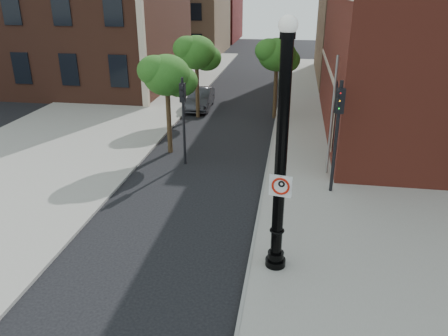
% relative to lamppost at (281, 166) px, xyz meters
% --- Properties ---
extents(ground, '(120.00, 120.00, 0.00)m').
position_rel_lamppost_xyz_m(ground, '(-2.83, 0.31, -3.36)').
color(ground, black).
rests_on(ground, ground).
extents(sidewalk_right, '(8.00, 60.00, 0.12)m').
position_rel_lamppost_xyz_m(sidewalk_right, '(3.17, 10.31, -3.30)').
color(sidewalk_right, gray).
rests_on(sidewalk_right, ground).
extents(sidewalk_left, '(10.00, 50.00, 0.12)m').
position_rel_lamppost_xyz_m(sidewalk_left, '(-11.83, 18.31, -3.30)').
color(sidewalk_left, gray).
rests_on(sidewalk_left, ground).
extents(curb_edge, '(0.10, 60.00, 0.14)m').
position_rel_lamppost_xyz_m(curb_edge, '(-0.78, 10.31, -3.29)').
color(curb_edge, gray).
rests_on(curb_edge, ground).
extents(bg_building_tan_a, '(12.00, 12.00, 12.00)m').
position_rel_lamppost_xyz_m(bg_building_tan_a, '(-14.83, 44.31, 2.64)').
color(bg_building_tan_a, '#9C7655').
rests_on(bg_building_tan_a, ground).
extents(bg_building_red, '(12.00, 12.00, 10.00)m').
position_rel_lamppost_xyz_m(bg_building_red, '(-14.83, 58.31, 1.64)').
color(bg_building_red, maroon).
rests_on(bg_building_red, ground).
extents(lamppost, '(0.62, 0.62, 7.27)m').
position_rel_lamppost_xyz_m(lamppost, '(0.00, 0.00, 0.00)').
color(lamppost, black).
rests_on(lamppost, ground).
extents(no_parking_sign, '(0.63, 0.15, 0.64)m').
position_rel_lamppost_xyz_m(no_parking_sign, '(0.03, -0.18, -0.52)').
color(no_parking_sign, white).
rests_on(no_parking_sign, ground).
extents(parked_car, '(1.67, 4.30, 1.40)m').
position_rel_lamppost_xyz_m(parked_car, '(-6.10, 17.77, -2.66)').
color(parked_car, '#2C2C31').
rests_on(parked_car, ground).
extents(traffic_signal_left, '(0.26, 0.34, 4.14)m').
position_rel_lamppost_xyz_m(traffic_signal_left, '(-4.71, 7.72, -0.57)').
color(traffic_signal_left, black).
rests_on(traffic_signal_left, ground).
extents(traffic_signal_right, '(0.37, 0.41, 4.66)m').
position_rel_lamppost_xyz_m(traffic_signal_right, '(1.97, 5.53, -0.22)').
color(traffic_signal_right, black).
rests_on(traffic_signal_right, ground).
extents(utility_pole, '(0.11, 0.11, 5.30)m').
position_rel_lamppost_xyz_m(utility_pole, '(1.91, 7.46, -0.71)').
color(utility_pole, '#999999').
rests_on(utility_pole, ground).
extents(street_tree_a, '(2.73, 2.47, 4.92)m').
position_rel_lamppost_xyz_m(street_tree_a, '(-5.80, 9.18, 0.52)').
color(street_tree_a, '#312313').
rests_on(street_tree_a, ground).
extents(street_tree_b, '(2.84, 2.57, 5.12)m').
position_rel_lamppost_xyz_m(street_tree_b, '(-5.78, 15.70, 0.68)').
color(street_tree_b, '#312313').
rests_on(street_tree_b, ground).
extents(street_tree_c, '(2.77, 2.50, 4.99)m').
position_rel_lamppost_xyz_m(street_tree_c, '(-0.89, 16.30, 0.57)').
color(street_tree_c, '#312313').
rests_on(street_tree_c, ground).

